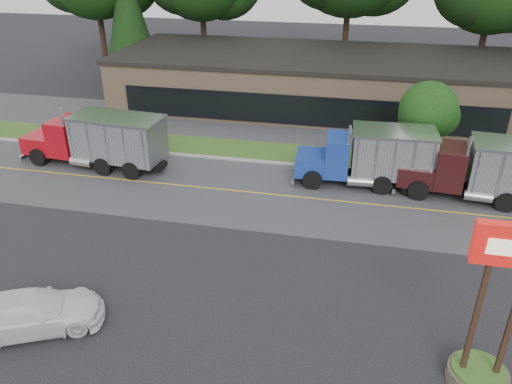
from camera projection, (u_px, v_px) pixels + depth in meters
ground at (193, 291)px, 20.34m from camera, size 140.00×140.00×0.00m
road at (244, 192)px, 28.15m from camera, size 60.00×8.00×0.02m
center_line at (244, 192)px, 28.15m from camera, size 60.00×0.12×0.01m
curb at (259, 162)px, 31.80m from camera, size 60.00×0.30×0.12m
grass_verge at (264, 152)px, 33.36m from camera, size 60.00×3.40×0.03m
far_parking at (277, 127)px, 37.70m from camera, size 60.00×7.00×0.02m
strip_mall at (314, 81)px, 41.61m from camera, size 32.00×12.00×4.00m
bilo_sign at (489, 335)px, 15.28m from camera, size 2.20×1.90×5.95m
evergreen_left at (128, 13)px, 46.41m from camera, size 5.14×5.14×11.69m
tree_verge at (429, 113)px, 29.97m from camera, size 3.72×3.50×5.30m
dump_truck_red at (101, 139)px, 30.46m from camera, size 9.49×3.45×3.36m
dump_truck_blue at (373, 155)px, 28.21m from camera, size 7.85×3.01×3.36m
dump_truck_maroon at (495, 170)px, 26.50m from camera, size 8.97×3.35×3.36m
rally_car at (31, 312)px, 18.10m from camera, size 5.46×4.07×1.47m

